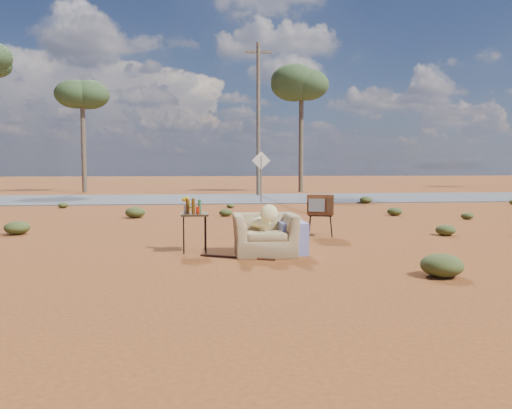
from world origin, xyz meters
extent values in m
plane|color=brown|center=(0.00, 0.00, 0.00)|extent=(140.00, 140.00, 0.00)
cube|color=#565659|center=(0.00, 15.00, 0.02)|extent=(140.00, 7.00, 0.04)
imported|color=#987E53|center=(0.12, -0.20, 0.49)|extent=(1.12, 0.73, 0.97)
ellipsoid|color=#F0E493|center=(0.07, -0.15, 0.56)|extent=(0.35, 0.35, 0.21)
ellipsoid|color=#F0E493|center=(0.17, -0.39, 0.75)|extent=(0.31, 0.15, 0.31)
cube|color=navy|center=(0.64, -0.10, 0.28)|extent=(0.47, 0.73, 0.57)
cube|color=black|center=(1.65, 2.00, 0.47)|extent=(0.60, 0.51, 0.03)
cylinder|color=black|center=(1.38, 1.88, 0.24)|extent=(0.03, 0.03, 0.47)
cylinder|color=black|center=(1.84, 1.76, 0.24)|extent=(0.03, 0.03, 0.47)
cylinder|color=black|center=(1.47, 2.24, 0.24)|extent=(0.03, 0.03, 0.47)
cylinder|color=black|center=(1.93, 2.12, 0.24)|extent=(0.03, 0.03, 0.47)
cube|color=brown|center=(1.65, 2.00, 0.71)|extent=(0.68, 0.59, 0.45)
cube|color=slate|center=(1.52, 1.79, 0.71)|extent=(0.34, 0.11, 0.28)
cube|color=#472D19|center=(1.79, 1.72, 0.71)|extent=(0.13, 0.05, 0.32)
cube|color=#392715|center=(-1.11, 0.21, 0.69)|extent=(0.51, 0.51, 0.04)
cylinder|color=black|center=(-1.30, 0.01, 0.34)|extent=(0.02, 0.02, 0.69)
cylinder|color=black|center=(-0.91, 0.02, 0.34)|extent=(0.02, 0.02, 0.69)
cylinder|color=black|center=(-1.32, 0.40, 0.34)|extent=(0.02, 0.02, 0.69)
cylinder|color=black|center=(-0.93, 0.41, 0.34)|extent=(0.02, 0.02, 0.69)
cylinder|color=#53320D|center=(-1.23, 0.26, 0.83)|extent=(0.07, 0.07, 0.26)
cylinder|color=#53320D|center=(-1.13, 0.13, 0.84)|extent=(0.06, 0.06, 0.27)
cylinder|color=#275D2E|center=(-1.02, 0.31, 0.82)|extent=(0.06, 0.06, 0.24)
cylinder|color=red|center=(-1.05, 0.12, 0.77)|extent=(0.06, 0.06, 0.13)
cylinder|color=silver|center=(-1.27, 0.35, 0.77)|extent=(0.08, 0.08, 0.14)
ellipsoid|color=yellow|center=(-1.27, 0.35, 0.93)|extent=(0.16, 0.16, 0.12)
cylinder|color=#4C2514|center=(-0.39, -0.51, 0.02)|extent=(1.25, 0.62, 0.04)
cylinder|color=brown|center=(1.50, 12.00, 1.00)|extent=(0.06, 0.06, 2.00)
cube|color=silver|center=(1.50, 12.00, 1.80)|extent=(0.78, 0.04, 0.78)
cylinder|color=brown|center=(-8.00, 22.00, 3.00)|extent=(0.28, 0.28, 6.00)
ellipsoid|color=#3E562C|center=(-8.00, 22.00, 5.50)|extent=(3.20, 3.20, 2.20)
cylinder|color=brown|center=(5.00, 21.00, 3.50)|extent=(0.28, 0.28, 7.00)
ellipsoid|color=#3E562C|center=(5.00, 21.00, 6.50)|extent=(3.20, 3.20, 2.20)
cylinder|color=brown|center=(2.00, 17.50, 4.00)|extent=(0.20, 0.20, 8.00)
cube|color=brown|center=(2.00, 17.50, 7.50)|extent=(1.40, 0.10, 0.10)
ellipsoid|color=#434F22|center=(-5.20, 3.00, 0.15)|extent=(0.56, 0.56, 0.31)
ellipsoid|color=#434F22|center=(4.50, 1.80, 0.12)|extent=(0.44, 0.44, 0.24)
ellipsoid|color=#434F22|center=(-3.00, 6.50, 0.17)|extent=(0.60, 0.60, 0.33)
ellipsoid|color=#434F22|center=(6.80, 5.00, 0.10)|extent=(0.36, 0.36, 0.20)
ellipsoid|color=#434F22|center=(3.20, 8.00, 0.11)|extent=(0.40, 0.40, 0.22)
ellipsoid|color=#434F22|center=(-1.50, 9.50, 0.08)|extent=(0.30, 0.30, 0.17)
camera|label=1|loc=(-0.97, -8.87, 1.56)|focal=35.00mm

